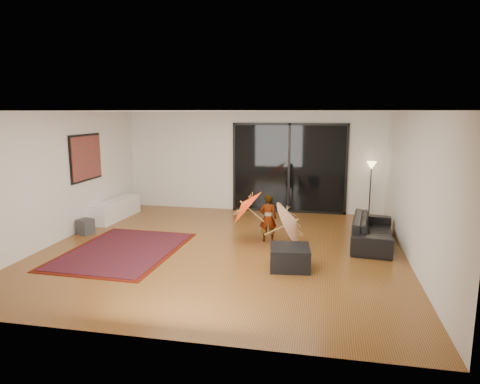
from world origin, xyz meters
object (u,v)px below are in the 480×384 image
(media_console, at_px, (116,209))
(ottoman, at_px, (290,257))
(child, at_px, (268,218))
(sofa, at_px, (373,231))

(media_console, xyz_separation_m, ottoman, (4.65, -2.67, -0.05))
(media_console, height_order, child, child)
(sofa, bearing_deg, child, 101.95)
(sofa, bearing_deg, media_console, 87.57)
(sofa, xyz_separation_m, child, (-2.14, -0.20, 0.21))
(ottoman, bearing_deg, sofa, 47.63)
(media_console, height_order, sofa, sofa)
(sofa, distance_m, ottoman, 2.31)
(ottoman, height_order, child, child)
(sofa, xyz_separation_m, ottoman, (-1.55, -1.70, -0.09))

